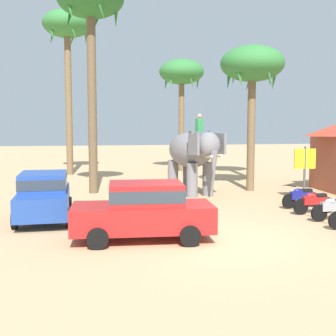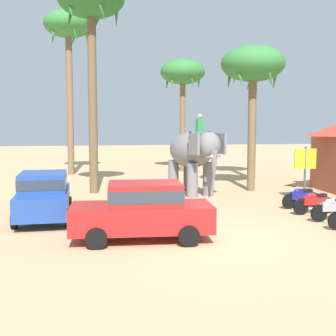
{
  "view_description": "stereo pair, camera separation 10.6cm",
  "coord_description": "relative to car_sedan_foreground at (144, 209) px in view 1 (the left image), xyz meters",
  "views": [
    {
      "loc": [
        -3.32,
        -12.23,
        3.38
      ],
      "look_at": [
        -0.31,
        5.66,
        1.6
      ],
      "focal_mm": 47.49,
      "sensor_mm": 36.0,
      "label": 1
    },
    {
      "loc": [
        -3.22,
        -12.25,
        3.38
      ],
      "look_at": [
        -0.31,
        5.66,
        1.6
      ],
      "focal_mm": 47.49,
      "sensor_mm": 36.0,
      "label": 2
    }
  ],
  "objects": [
    {
      "name": "ground_plane",
      "position": [
        1.9,
        -0.48,
        -0.93
      ],
      "size": [
        120.0,
        120.0,
        0.0
      ],
      "primitive_type": "plane",
      "color": "tan"
    },
    {
      "name": "car_sedan_foreground",
      "position": [
        0.0,
        0.0,
        0.0
      ],
      "size": [
        4.18,
        2.04,
        1.7
      ],
      "color": "red",
      "rests_on": "ground"
    },
    {
      "name": "car_parked_far_side",
      "position": [
        -3.18,
        3.31,
        0.0
      ],
      "size": [
        1.99,
        4.16,
        1.7
      ],
      "color": "#23479E",
      "rests_on": "ground"
    },
    {
      "name": "elephant_with_mahout",
      "position": [
        3.29,
        8.12,
        1.06
      ],
      "size": [
        2.6,
        4.02,
        3.88
      ],
      "color": "slate",
      "rests_on": "ground"
    },
    {
      "name": "motorcycle_fourth_in_row",
      "position": [
        6.91,
        1.51,
        -0.46
      ],
      "size": [
        1.8,
        0.55,
        0.94
      ],
      "color": "black",
      "rests_on": "ground"
    },
    {
      "name": "motorcycle_far_in_row",
      "position": [
        6.83,
        2.78,
        -0.46
      ],
      "size": [
        1.8,
        0.55,
        0.94
      ],
      "color": "black",
      "rests_on": "ground"
    },
    {
      "name": "motorcycle_end_of_row",
      "position": [
        6.89,
        4.01,
        -0.46
      ],
      "size": [
        1.78,
        0.61,
        0.94
      ],
      "color": "black",
      "rests_on": "ground"
    },
    {
      "name": "palm_tree_behind_elephant",
      "position": [
        -1.45,
        9.4,
        8.02
      ],
      "size": [
        3.2,
        3.2,
        10.25
      ],
      "color": "brown",
      "rests_on": "ground"
    },
    {
      "name": "palm_tree_near_hut",
      "position": [
        6.48,
        8.85,
        5.3
      ],
      "size": [
        3.2,
        3.2,
        7.31
      ],
      "color": "brown",
      "rests_on": "ground"
    },
    {
      "name": "palm_tree_left_of_road",
      "position": [
        -3.01,
        17.89,
        8.58
      ],
      "size": [
        3.2,
        3.2,
        10.88
      ],
      "color": "brown",
      "rests_on": "ground"
    },
    {
      "name": "palm_tree_far_back",
      "position": [
        4.88,
        18.92,
        5.98
      ],
      "size": [
        3.2,
        3.2,
        8.03
      ],
      "color": "brown",
      "rests_on": "ground"
    },
    {
      "name": "palm_tree_leaning_seaward",
      "position": [
        8.33,
        13.77,
        5.94
      ],
      "size": [
        3.2,
        3.2,
        7.99
      ],
      "color": "brown",
      "rests_on": "ground"
    },
    {
      "name": "signboard_yellow",
      "position": [
        7.95,
        5.88,
        0.76
      ],
      "size": [
        1.0,
        0.1,
        2.4
      ],
      "color": "#4C4C51",
      "rests_on": "ground"
    }
  ]
}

